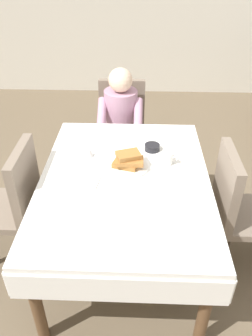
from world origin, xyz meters
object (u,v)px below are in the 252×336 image
syrup_pitcher (88,152)px  plate_breakfast (128,167)px  spoon_near_edge (117,201)px  cup_coffee (167,158)px  diner_person (121,118)px  bowl_butter (152,147)px  knife_right_of_plate (156,170)px  chair_diner (122,123)px  chair_right_side (238,205)px  chair_left_side (14,199)px  breakfast_stack (128,160)px  dining_table_main (125,188)px  fork_left_of_plate (99,168)px

syrup_pitcher → plate_breakfast: bearing=-25.3°
spoon_near_edge → cup_coffee: bearing=41.4°
diner_person → bowl_butter: size_ratio=10.18×
plate_breakfast → knife_right_of_plate: plate_breakfast is taller
plate_breakfast → spoon_near_edge: size_ratio=1.87×
chair_diner → plate_breakfast: chair_diner is taller
bowl_butter → syrup_pitcher: bearing=-167.4°
chair_right_side → spoon_near_edge: size_ratio=6.20×
chair_left_side → breakfast_stack: bearing=-81.9°
bowl_butter → syrup_pitcher: syrup_pitcher is taller
dining_table_main → knife_right_of_plate: (0.20, 0.09, 0.09)m
chair_diner → knife_right_of_plate: bearing=104.7°
dining_table_main → spoon_near_edge: bearing=-98.1°
diner_person → cup_coffee: 0.93m
dining_table_main → syrup_pitcher: size_ratio=19.05×
chair_right_side → breakfast_stack: size_ratio=4.38×
chair_right_side → bowl_butter: chair_right_side is taller
plate_breakfast → cup_coffee: size_ratio=2.48×
knife_right_of_plate → dining_table_main: bearing=111.7°
spoon_near_edge → breakfast_stack: bearing=71.4°
fork_left_of_plate → diner_person: bearing=-3.8°
diner_person → plate_breakfast: size_ratio=4.00×
dining_table_main → fork_left_of_plate: fork_left_of_plate is taller
fork_left_of_plate → bowl_butter: bearing=-52.7°
diner_person → spoon_near_edge: bearing=92.0°
plate_breakfast → dining_table_main: bearing=-97.8°
syrup_pitcher → fork_left_of_plate: syrup_pitcher is taller
plate_breakfast → bowl_butter: size_ratio=2.55×
diner_person → knife_right_of_plate: bearing=107.1°
breakfast_stack → cup_coffee: breakfast_stack is taller
plate_breakfast → diner_person: bearing=95.9°
cup_coffee → syrup_pitcher: (-0.55, 0.07, -0.01)m
breakfast_stack → spoon_near_edge: bearing=-98.2°
plate_breakfast → fork_left_of_plate: plate_breakfast is taller
diner_person → spoon_near_edge: (0.04, -1.25, 0.07)m
diner_person → chair_left_side: size_ratio=1.20×
plate_breakfast → cup_coffee: (0.27, 0.06, 0.03)m
dining_table_main → fork_left_of_plate: bearing=153.0°
plate_breakfast → breakfast_stack: (0.00, 0.00, 0.05)m
chair_right_side → plate_breakfast: size_ratio=3.32×
chair_right_side → knife_right_of_plate: (-0.57, 0.09, 0.21)m
chair_left_side → syrup_pitcher: chair_left_side is taller
diner_person → plate_breakfast: bearing=95.9°
spoon_near_edge → knife_right_of_plate: bearing=43.6°
chair_diner → spoon_near_edge: chair_diner is taller
chair_left_side → plate_breakfast: bearing=-82.1°
plate_breakfast → syrup_pitcher: syrup_pitcher is taller
chair_diner → chair_left_side: 1.36m
breakfast_stack → syrup_pitcher: breakfast_stack is taller
diner_person → syrup_pitcher: diner_person is taller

